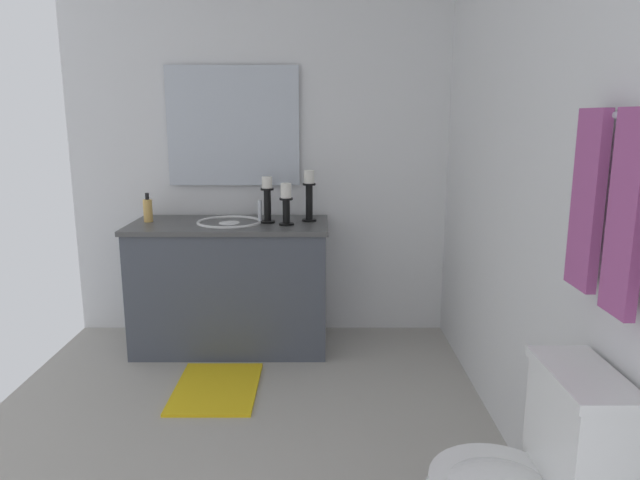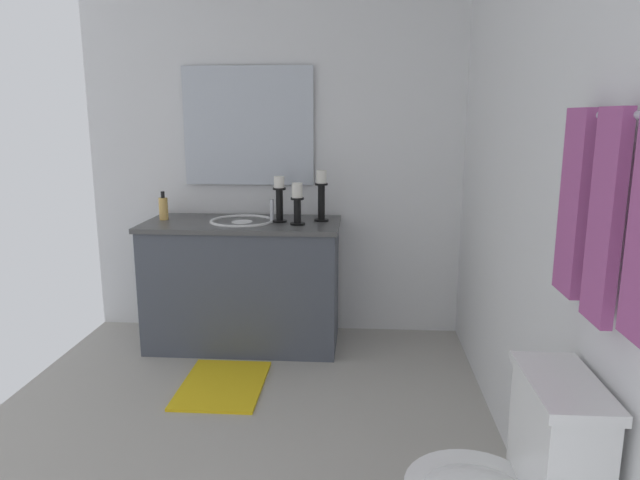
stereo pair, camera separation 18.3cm
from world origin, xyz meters
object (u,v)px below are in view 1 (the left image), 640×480
at_px(mirror, 233,126).
at_px(soap_bottle, 148,210).
at_px(candle_holder_mid, 267,199).
at_px(candle_holder_short, 286,203).
at_px(vanity_cabinet, 231,285).
at_px(candle_holder_tall, 309,194).
at_px(bath_mat, 216,388).
at_px(towel_near_vanity, 587,200).
at_px(sink_basin, 230,229).
at_px(towel_center, 626,214).

height_order(mirror, soap_bottle, mirror).
distance_m(mirror, candle_holder_mid, 0.56).
distance_m(candle_holder_short, candle_holder_mid, 0.14).
xyz_separation_m(vanity_cabinet, candle_holder_short, (0.08, 0.36, 0.53)).
height_order(candle_holder_tall, bath_mat, candle_holder_tall).
relative_size(candle_holder_short, soap_bottle, 1.41).
relative_size(vanity_cabinet, candle_holder_mid, 4.31).
xyz_separation_m(vanity_cabinet, towel_near_vanity, (1.83, 1.34, 0.80)).
bearing_deg(candle_holder_mid, vanity_cabinet, -89.57).
distance_m(candle_holder_short, towel_near_vanity, 2.02).
bearing_deg(bath_mat, mirror, 180.00).
bearing_deg(candle_holder_mid, sink_basin, -89.57).
relative_size(candle_holder_tall, candle_holder_short, 1.25).
bearing_deg(candle_holder_tall, mirror, -114.33).
height_order(towel_near_vanity, bath_mat, towel_near_vanity).
height_order(candle_holder_short, candle_holder_mid, candle_holder_mid).
bearing_deg(candle_holder_short, mirror, -135.12).
xyz_separation_m(sink_basin, towel_near_vanity, (1.83, 1.34, 0.44)).
bearing_deg(towel_near_vanity, vanity_cabinet, -143.78).
relative_size(candle_holder_mid, soap_bottle, 1.58).
distance_m(sink_basin, candle_holder_short, 0.40).
relative_size(candle_holder_short, candle_holder_mid, 0.89).
bearing_deg(candle_holder_short, soap_bottle, -97.41).
relative_size(candle_holder_short, bath_mat, 0.42).
bearing_deg(towel_near_vanity, candle_holder_short, -150.69).
bearing_deg(towel_near_vanity, soap_bottle, -135.25).
bearing_deg(towel_near_vanity, bath_mat, -131.95).
relative_size(soap_bottle, bath_mat, 0.30).
relative_size(towel_near_vanity, towel_center, 0.98).
distance_m(sink_basin, bath_mat, 0.98).
bearing_deg(candle_holder_mid, bath_mat, -20.70).
relative_size(sink_basin, towel_near_vanity, 0.76).
relative_size(candle_holder_mid, bath_mat, 0.47).
xyz_separation_m(sink_basin, mirror, (-0.28, -0.00, 0.62)).
bearing_deg(soap_bottle, mirror, 115.79).
xyz_separation_m(mirror, candle_holder_short, (0.36, 0.36, -0.45)).
bearing_deg(candle_holder_tall, candle_holder_short, -44.97).
bearing_deg(sink_basin, candle_holder_tall, 96.72).
distance_m(vanity_cabinet, mirror, 1.02).
height_order(mirror, towel_near_vanity, mirror).
bearing_deg(candle_holder_mid, mirror, -139.60).
distance_m(candle_holder_mid, towel_near_vanity, 2.15).
relative_size(sink_basin, towel_center, 0.75).
bearing_deg(soap_bottle, towel_center, 41.56).
height_order(towel_center, bath_mat, towel_center).
bearing_deg(vanity_cabinet, towel_near_vanity, 36.22).
height_order(mirror, candle_holder_tall, mirror).
xyz_separation_m(vanity_cabinet, candle_holder_mid, (-0.00, 0.24, 0.55)).
bearing_deg(candle_holder_mid, towel_near_vanity, 31.06).
height_order(sink_basin, candle_holder_tall, candle_holder_tall).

